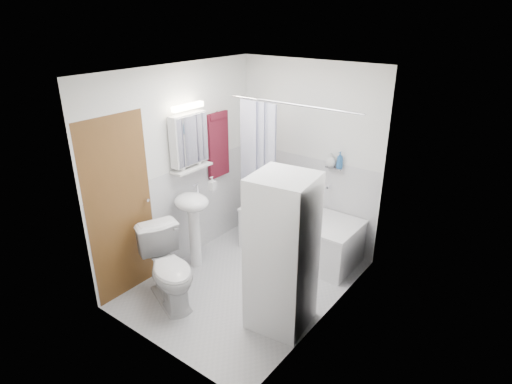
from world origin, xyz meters
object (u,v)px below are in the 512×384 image
Objects in this scene: sink at (193,213)px; toilet at (169,269)px; washer_dryer at (282,253)px; bathtub at (300,233)px.

sink is 1.27× the size of toilet.
washer_dryer is at bearing -46.76° from toilet.
bathtub is at bearing 2.16° from toilet.
bathtub is 1.77m from toilet.
bathtub is at bearing 47.29° from sink.
washer_dryer is (1.43, -0.24, 0.09)m from sink.
washer_dryer is 1.27m from toilet.
washer_dryer is 1.94× the size of toilet.
bathtub is 1.39m from sink.
bathtub is 1.43× the size of sink.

